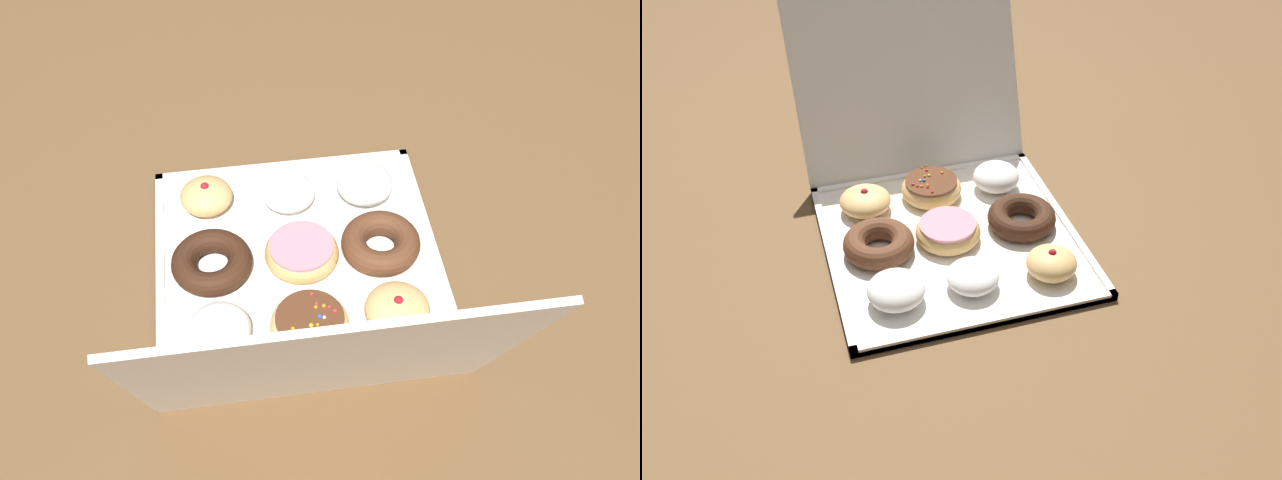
{
  "view_description": "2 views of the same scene",
  "coord_description": "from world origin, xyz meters",
  "views": [
    {
      "loc": [
        0.07,
        0.71,
        0.89
      ],
      "look_at": [
        -0.03,
        0.01,
        0.06
      ],
      "focal_mm": 42.43,
      "sensor_mm": 36.0,
      "label": 1
    },
    {
      "loc": [
        -0.26,
        -0.93,
        0.79
      ],
      "look_at": [
        0.01,
        -0.03,
        0.03
      ],
      "focal_mm": 40.84,
      "sensor_mm": 36.0,
      "label": 2
    }
  ],
  "objects": [
    {
      "name": "ground_plane",
      "position": [
        0.0,
        0.0,
        0.0
      ],
      "size": [
        3.0,
        3.0,
        0.0
      ],
      "primitive_type": "plane",
      "color": "brown"
    },
    {
      "name": "donut_box",
      "position": [
        0.0,
        0.0,
        0.01
      ],
      "size": [
        0.42,
        0.42,
        0.01
      ],
      "color": "white",
      "rests_on": "ground"
    },
    {
      "name": "box_lid_open",
      "position": [
        0.0,
        0.29,
        0.18
      ],
      "size": [
        0.42,
        0.15,
        0.36
      ],
      "primitive_type": "cube",
      "rotation": [
        1.18,
        0.0,
        0.0
      ],
      "color": "white",
      "rests_on": "ground"
    },
    {
      "name": "powdered_filled_donut_0",
      "position": [
        -0.12,
        -0.12,
        0.03
      ],
      "size": [
        0.09,
        0.09,
        0.05
      ],
      "color": "white",
      "rests_on": "donut_box"
    },
    {
      "name": "powdered_filled_donut_1",
      "position": [
        0.0,
        -0.12,
        0.03
      ],
      "size": [
        0.08,
        0.08,
        0.04
      ],
      "color": "white",
      "rests_on": "donut_box"
    },
    {
      "name": "jelly_filled_donut_2",
      "position": [
        0.13,
        -0.13,
        0.03
      ],
      "size": [
        0.08,
        0.08,
        0.05
      ],
      "color": "#E5B770",
      "rests_on": "donut_box"
    },
    {
      "name": "chocolate_cake_ring_donut_3",
      "position": [
        -0.12,
        0.0,
        0.03
      ],
      "size": [
        0.12,
        0.12,
        0.04
      ],
      "color": "#59331E",
      "rests_on": "donut_box"
    },
    {
      "name": "pink_frosted_donut_4",
      "position": [
        -0.01,
        -0.0,
        0.03
      ],
      "size": [
        0.11,
        0.11,
        0.04
      ],
      "color": "tan",
      "rests_on": "donut_box"
    },
    {
      "name": "chocolate_cake_ring_donut_5",
      "position": [
        0.13,
        0.0,
        0.03
      ],
      "size": [
        0.12,
        0.12,
        0.04
      ],
      "color": "#381E11",
      "rests_on": "donut_box"
    },
    {
      "name": "jelly_filled_donut_6",
      "position": [
        -0.12,
        0.12,
        0.03
      ],
      "size": [
        0.09,
        0.09,
        0.05
      ],
      "color": "#E5B770",
      "rests_on": "donut_box"
    },
    {
      "name": "sprinkle_donut_7",
      "position": [
        -0.0,
        0.13,
        0.03
      ],
      "size": [
        0.11,
        0.11,
        0.04
      ],
      "color": "#E5B770",
      "rests_on": "donut_box"
    },
    {
      "name": "powdered_filled_donut_8",
      "position": [
        0.12,
        0.12,
        0.03
      ],
      "size": [
        0.09,
        0.09,
        0.05
      ],
      "color": "white",
      "rests_on": "donut_box"
    }
  ]
}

